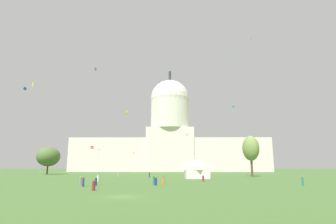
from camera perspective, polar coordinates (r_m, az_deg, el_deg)
name	(u,v)px	position (r m, az deg, el deg)	size (l,w,h in m)	color
ground_plane	(122,197)	(33.01, -9.58, -16.87)	(800.00, 800.00, 0.00)	#42662D
capitol_building	(170,139)	(188.64, 0.40, -5.53)	(131.41, 26.77, 70.26)	silver
event_tent	(197,168)	(80.36, 5.95, -11.54)	(7.25, 6.82, 5.48)	white
tree_west_mid	(48,157)	(132.19, -23.52, -8.46)	(12.05, 12.86, 11.78)	#4C3823
tree_east_mid	(251,148)	(99.07, 16.76, -7.24)	(7.50, 7.80, 13.73)	brown
person_teal_back_center	(154,180)	(52.80, -2.96, -13.96)	(0.50, 0.50, 1.72)	#1E757A
person_navy_near_tree_west	(83,182)	(49.90, -17.13, -13.68)	(0.46, 0.46, 1.63)	navy
person_navy_mid_right	(96,182)	(52.35, -14.69, -13.77)	(0.49, 0.49, 1.51)	navy
person_maroon_near_tree_east	(94,186)	(41.57, -15.14, -14.52)	(0.53, 0.53, 1.50)	maroon
person_white_edge_west	(98,178)	(65.31, -14.31, -13.16)	(0.65, 0.65, 1.64)	silver
person_grey_front_left	(80,181)	(54.55, -17.66, -13.47)	(0.62, 0.62, 1.57)	gray
person_teal_lawn_far_right	(303,181)	(54.51, 26.10, -12.76)	(0.38, 0.38, 1.74)	#1E757A
person_navy_front_right	(149,175)	(89.81, -3.87, -12.81)	(0.48, 0.48, 1.69)	navy
person_navy_edge_east	(156,181)	(51.21, -2.54, -14.17)	(0.54, 0.54, 1.54)	navy
person_maroon_back_left	(203,178)	(64.96, 7.29, -13.47)	(0.62, 0.62, 1.52)	maroon
person_tan_mid_center	(118,175)	(85.53, -10.23, -12.75)	(0.36, 0.36, 1.67)	tan
person_orange_near_tent	(163,181)	(52.22, -1.02, -14.07)	(0.55, 0.55, 1.62)	orange
kite_turquoise_low	(100,151)	(119.58, -13.94, -7.93)	(1.91, 1.58, 4.41)	teal
kite_yellow_mid	(33,85)	(96.83, -26.21, 5.08)	(0.62, 0.62, 2.62)	yellow
kite_orange_low	(133,153)	(168.23, -7.19, -8.37)	(0.96, 0.91, 3.51)	orange
kite_red_low	(92,147)	(85.20, -15.45, -7.05)	(1.00, 0.99, 0.80)	red
kite_blue_mid	(25,89)	(84.44, -27.50, 4.32)	(0.59, 0.87, 0.85)	blue
kite_green_mid	(233,107)	(147.45, 13.37, 1.11)	(1.21, 1.21, 0.85)	green
kite_violet_high	(96,69)	(109.38, -14.76, 8.60)	(1.01, 0.97, 1.04)	purple
kite_gold_mid	(127,112)	(117.94, -8.58, -0.10)	(1.10, 1.13, 2.93)	gold
kite_white_high	(250,38)	(87.76, 16.62, 14.53)	(0.86, 1.02, 0.85)	white
kite_lime_high	(175,84)	(165.52, 1.56, 5.75)	(1.23, 1.00, 4.12)	#8CD133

